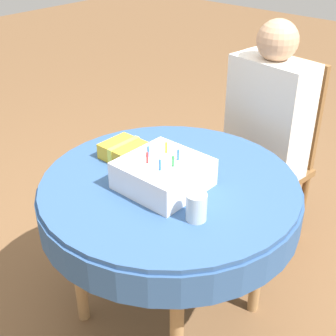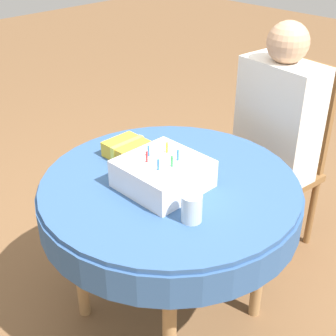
{
  "view_description": "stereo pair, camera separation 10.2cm",
  "coord_description": "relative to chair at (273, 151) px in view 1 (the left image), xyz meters",
  "views": [
    {
      "loc": [
        0.99,
        -1.14,
        1.64
      ],
      "look_at": [
        0.0,
        -0.01,
        0.77
      ],
      "focal_mm": 50.0,
      "sensor_mm": 36.0,
      "label": 1
    },
    {
      "loc": [
        1.06,
        -1.07,
        1.64
      ],
      "look_at": [
        0.0,
        -0.01,
        0.77
      ],
      "focal_mm": 50.0,
      "sensor_mm": 36.0,
      "label": 2
    }
  ],
  "objects": [
    {
      "name": "dining_table",
      "position": [
        0.0,
        -0.82,
        0.12
      ],
      "size": [
        1.01,
        1.01,
        0.7
      ],
      "color": "#335689",
      "rests_on": "ground_plane"
    },
    {
      "name": "gift_box",
      "position": [
        -0.26,
        -0.81,
        0.23
      ],
      "size": [
        0.16,
        0.16,
        0.07
      ],
      "color": "gold",
      "rests_on": "dining_table"
    },
    {
      "name": "ground_plane",
      "position": [
        0.0,
        -0.82,
        -0.5
      ],
      "size": [
        12.0,
        12.0,
        0.0
      ],
      "primitive_type": "plane",
      "color": "brown"
    },
    {
      "name": "person",
      "position": [
        -0.01,
        -0.09,
        0.2
      ],
      "size": [
        0.41,
        0.33,
        1.18
      ],
      "rotation": [
        0.0,
        0.0,
        -0.12
      ],
      "color": "tan",
      "rests_on": "ground_plane"
    },
    {
      "name": "chair",
      "position": [
        0.0,
        0.0,
        0.0
      ],
      "size": [
        0.43,
        0.43,
        0.97
      ],
      "rotation": [
        0.0,
        0.0,
        -0.12
      ],
      "color": "brown",
      "rests_on": "ground_plane"
    },
    {
      "name": "birthday_cake",
      "position": [
        0.01,
        -0.87,
        0.26
      ],
      "size": [
        0.29,
        0.29,
        0.15
      ],
      "color": "white",
      "rests_on": "dining_table"
    },
    {
      "name": "drinking_glass",
      "position": [
        0.23,
        -0.95,
        0.25
      ],
      "size": [
        0.07,
        0.07,
        0.1
      ],
      "color": "silver",
      "rests_on": "dining_table"
    }
  ]
}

